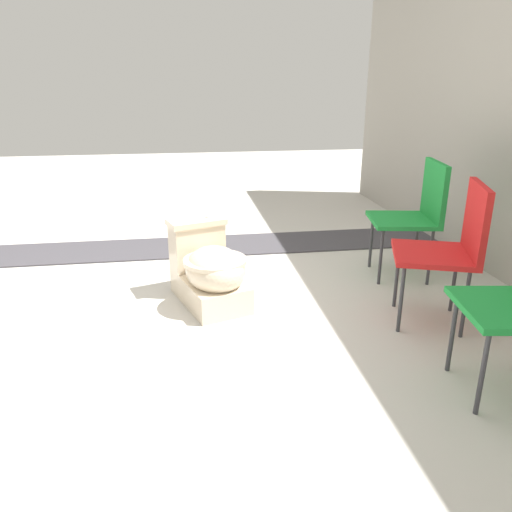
% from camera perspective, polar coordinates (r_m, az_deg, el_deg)
% --- Properties ---
extents(ground_plane, '(14.00, 14.00, 0.00)m').
position_cam_1_polar(ground_plane, '(3.24, -10.51, -5.70)').
color(ground_plane, beige).
extents(gravel_strip, '(0.56, 8.00, 0.01)m').
position_cam_1_polar(gravel_strip, '(4.33, -3.56, 1.24)').
color(gravel_strip, '#423F44').
rests_on(gravel_strip, ground).
extents(toilet, '(0.71, 0.55, 0.52)m').
position_cam_1_polar(toilet, '(3.18, -5.33, -1.64)').
color(toilet, beige).
rests_on(toilet, ground).
extents(folding_chair_left, '(0.51, 0.51, 0.83)m').
position_cam_1_polar(folding_chair_left, '(3.70, 18.00, 5.27)').
color(folding_chair_left, '#1E8C38').
rests_on(folding_chair_left, ground).
extents(folding_chair_middle, '(0.56, 0.56, 0.83)m').
position_cam_1_polar(folding_chair_middle, '(3.01, 21.65, 1.69)').
color(folding_chair_middle, red).
rests_on(folding_chair_middle, ground).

